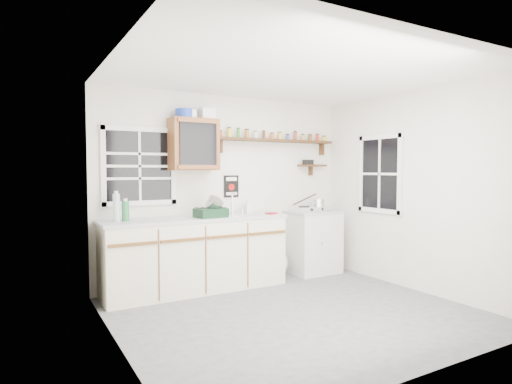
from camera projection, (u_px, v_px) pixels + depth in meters
room at (295, 194)px, 4.44m from camera, size 3.64×3.24×2.54m
main_cabinet at (196, 254)px, 5.32m from camera, size 2.31×0.63×0.92m
right_cabinet at (313, 241)px, 6.26m from camera, size 0.73×0.57×0.91m
sink at (234, 214)px, 5.57m from camera, size 0.52×0.44×0.29m
upper_cabinet at (194, 144)px, 5.39m from camera, size 0.60×0.32×0.65m
upper_cabinet_clutter at (193, 114)px, 5.37m from camera, size 0.51×0.24×0.14m
spice_shelf at (276, 140)px, 6.08m from camera, size 1.91×0.18×0.34m
secondary_shelf at (311, 165)px, 6.42m from camera, size 0.45×0.16×0.24m
warning_sign at (231, 186)px, 5.84m from camera, size 0.22×0.02×0.30m
window_back at (140, 166)px, 5.20m from camera, size 0.93×0.03×0.98m
window_right at (380, 174)px, 5.80m from camera, size 0.03×0.78×1.08m
water_bottles at (121, 209)px, 4.84m from camera, size 0.18×0.09×0.35m
dish_rack at (212, 210)px, 5.28m from camera, size 0.39×0.30×0.28m
soap_bottle at (248, 206)px, 5.80m from camera, size 0.10×0.10×0.19m
rag at (271, 213)px, 5.66m from camera, size 0.16×0.15×0.02m
hotplate at (311, 209)px, 6.19m from camera, size 0.53×0.31×0.07m
saucepan at (318, 202)px, 6.25m from camera, size 0.44×0.26×0.19m
trash_bag at (275, 263)px, 6.04m from camera, size 0.39×0.36×0.45m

